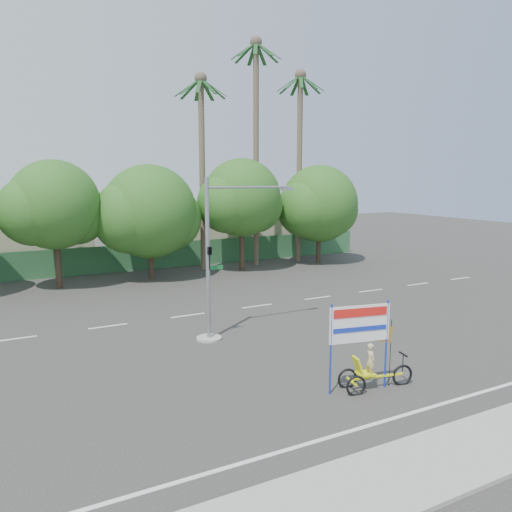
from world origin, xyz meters
name	(u,v)px	position (x,y,z in m)	size (l,w,h in m)	color
ground	(308,359)	(0.00, 0.00, 0.00)	(120.00, 120.00, 0.00)	#33302D
sidewalk_near	(471,450)	(0.00, -7.50, 0.06)	(50.00, 2.40, 0.12)	gray
fence	(151,256)	(0.00, 21.50, 1.00)	(38.00, 0.08, 2.00)	#336B3D
building_left	(2,245)	(-10.00, 26.00, 2.00)	(12.00, 8.00, 4.00)	beige
building_right	(223,234)	(8.00, 26.00, 1.80)	(14.00, 8.00, 3.60)	beige
tree_left	(54,208)	(-7.05, 18.00, 5.06)	(6.66, 5.60, 8.07)	#473828
tree_center	(149,214)	(-1.05, 18.00, 4.47)	(7.62, 6.40, 7.85)	#473828
tree_right	(241,201)	(5.95, 18.00, 5.24)	(6.90, 5.80, 8.36)	#473828
tree_far_right	(319,206)	(12.95, 18.00, 4.64)	(7.38, 6.20, 7.94)	#473828
palm_tall	(256,131)	(8.00, 19.50, 10.46)	(3.73, 3.79, 17.45)	#70604C
palm_mid	(300,147)	(12.00, 19.50, 9.40)	(3.73, 3.79, 15.45)	#70604C
palm_short	(202,151)	(3.50, 19.50, 8.86)	(3.73, 3.79, 14.45)	#70604C
traffic_signal	(215,273)	(-2.20, 3.98, 2.92)	(4.72, 1.10, 7.00)	gray
trike_billboard	(367,354)	(0.13, -3.23, 1.23)	(3.06, 1.06, 3.05)	black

